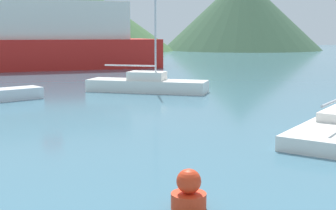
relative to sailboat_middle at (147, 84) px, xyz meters
name	(u,v)px	position (x,y,z in m)	size (l,w,h in m)	color
sailboat_middle	(147,84)	(0.00, 0.00, 0.00)	(7.34, 6.19, 6.82)	white
ferry_distant	(49,39)	(-3.12, 23.54, 2.59)	(23.03, 9.39, 8.60)	red
buoy_marker	(189,192)	(-5.64, -19.41, -0.13)	(0.76, 0.76, 0.88)	red
hill_east	(69,13)	(7.79, 75.07, 7.53)	(45.47, 45.47, 16.05)	#3D6038
hill_far_east	(242,12)	(44.99, 65.99, 7.86)	(35.78, 35.78, 16.69)	#38563D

